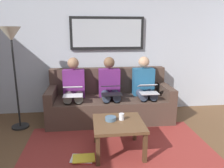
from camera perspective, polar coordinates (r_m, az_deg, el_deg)
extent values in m
cube|color=#B7BCC6|center=(4.39, -1.36, 9.78)|extent=(6.00, 0.12, 2.60)
cube|color=maroon|center=(3.09, 1.89, -17.42)|extent=(2.60, 1.80, 0.01)
cube|color=#4C382D|center=(4.08, -0.57, -6.23)|extent=(2.20, 0.90, 0.42)
cube|color=#4C382D|center=(4.29, -1.07, 1.03)|extent=(2.20, 0.20, 0.48)
cube|color=#4C382D|center=(4.21, 13.50, -1.54)|extent=(0.14, 0.90, 0.20)
cube|color=#4C382D|center=(4.01, -15.38, -2.41)|extent=(0.14, 0.90, 0.20)
cube|color=black|center=(4.29, -1.27, 13.03)|extent=(1.40, 0.04, 0.61)
cube|color=#B2B7BC|center=(4.27, -1.24, 13.02)|extent=(1.30, 0.01, 0.51)
cube|color=brown|center=(2.94, 1.68, -10.17)|extent=(0.66, 0.66, 0.04)
cube|color=#4C331E|center=(2.84, 8.55, -16.10)|extent=(0.05, 0.05, 0.39)
cube|color=#4C331E|center=(2.76, -3.68, -16.93)|extent=(0.05, 0.05, 0.39)
cube|color=#4C331E|center=(3.34, 5.95, -11.26)|extent=(0.05, 0.05, 0.39)
cube|color=#4C331E|center=(3.27, -4.22, -11.78)|extent=(0.05, 0.05, 0.39)
cylinder|color=silver|center=(2.99, 2.48, -8.46)|extent=(0.07, 0.07, 0.09)
cylinder|color=slate|center=(2.97, -0.35, -8.97)|extent=(0.15, 0.15, 0.05)
cube|color=#235B84|center=(4.16, 8.08, 0.63)|extent=(0.38, 0.22, 0.50)
sphere|color=tan|center=(4.09, 8.26, 5.68)|extent=(0.20, 0.20, 0.20)
cylinder|color=#384256|center=(4.03, 9.98, -2.51)|extent=(0.14, 0.42, 0.14)
cylinder|color=#384256|center=(3.98, 7.50, -2.61)|extent=(0.14, 0.42, 0.14)
cylinder|color=#384256|center=(3.93, 10.68, -7.28)|extent=(0.11, 0.11, 0.42)
cylinder|color=#384256|center=(3.88, 8.12, -7.45)|extent=(0.11, 0.11, 0.42)
cube|color=silver|center=(3.79, 9.61, -2.33)|extent=(0.31, 0.20, 0.01)
cube|color=silver|center=(3.89, 9.12, -0.38)|extent=(0.31, 0.19, 0.09)
cube|color=#A5C6EA|center=(3.89, 9.13, -0.34)|extent=(0.28, 0.17, 0.07)
cube|color=#66236B|center=(4.04, -0.73, 0.40)|extent=(0.38, 0.22, 0.50)
sphere|color=brown|center=(3.97, -0.75, 5.60)|extent=(0.20, 0.20, 0.20)
cylinder|color=#384256|center=(3.90, 0.91, -2.85)|extent=(0.14, 0.42, 0.14)
cylinder|color=#384256|center=(3.88, -1.73, -2.94)|extent=(0.14, 0.42, 0.14)
cylinder|color=#384256|center=(3.79, 1.31, -7.81)|extent=(0.11, 0.11, 0.42)
cylinder|color=#384256|center=(3.77, -1.42, -7.92)|extent=(0.11, 0.11, 0.42)
cube|color=black|center=(3.67, -0.05, -2.69)|extent=(0.34, 0.21, 0.01)
cube|color=black|center=(3.76, -0.28, -0.55)|extent=(0.34, 0.21, 0.06)
cube|color=#A5C6EA|center=(3.76, -0.27, -0.51)|extent=(0.31, 0.18, 0.05)
cube|color=#66236B|center=(4.03, -9.82, 0.15)|extent=(0.38, 0.22, 0.50)
sphere|color=#997051|center=(3.96, -10.04, 5.36)|extent=(0.20, 0.20, 0.20)
cylinder|color=gray|center=(3.87, -8.54, -3.13)|extent=(0.14, 0.42, 0.14)
cylinder|color=gray|center=(3.88, -11.20, -3.19)|extent=(0.14, 0.42, 0.14)
cylinder|color=gray|center=(3.76, -8.49, -8.13)|extent=(0.11, 0.11, 0.42)
cylinder|color=gray|center=(3.77, -11.25, -8.18)|extent=(0.11, 0.11, 0.42)
cube|color=white|center=(3.65, -10.10, -2.97)|extent=(0.31, 0.21, 0.01)
cube|color=white|center=(3.76, -10.04, -0.83)|extent=(0.31, 0.20, 0.08)
cube|color=#A5C6EA|center=(3.75, -10.05, -0.79)|extent=(0.28, 0.18, 0.06)
cube|color=red|center=(2.97, -7.79, -18.77)|extent=(0.31, 0.25, 0.01)
cube|color=white|center=(2.97, -7.79, -18.56)|extent=(0.31, 0.24, 0.01)
cube|color=yellow|center=(2.96, -7.32, -18.51)|extent=(0.28, 0.20, 0.01)
cylinder|color=black|center=(4.11, -22.63, -10.10)|extent=(0.28, 0.28, 0.03)
cylinder|color=black|center=(3.89, -23.61, -0.10)|extent=(0.03, 0.03, 1.50)
cone|color=beige|center=(3.79, -24.78, 11.72)|extent=(0.32, 0.32, 0.22)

